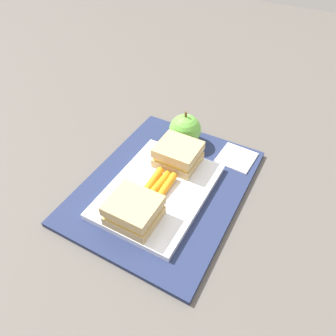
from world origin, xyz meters
name	(u,v)px	position (x,y,z in m)	size (l,w,h in m)	color
ground_plane	(165,188)	(0.00, 0.00, 0.00)	(2.40, 2.40, 0.00)	#56514C
lunchbag_mat	(165,186)	(0.00, 0.00, 0.01)	(0.36, 0.28, 0.01)	navy
food_tray	(158,191)	(-0.03, 0.00, 0.02)	(0.23, 0.17, 0.01)	white
sandwich_half_left	(134,211)	(-0.10, 0.00, 0.04)	(0.07, 0.08, 0.04)	tan
sandwich_half_right	(178,154)	(0.05, 0.00, 0.04)	(0.07, 0.08, 0.04)	tan
carrot_sticks_bundle	(158,186)	(-0.03, 0.00, 0.03)	(0.08, 0.04, 0.02)	orange
apple	(185,130)	(0.13, 0.02, 0.04)	(0.07, 0.07, 0.08)	#66B742
paper_napkin	(236,158)	(0.14, -0.09, 0.01)	(0.07, 0.07, 0.00)	white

